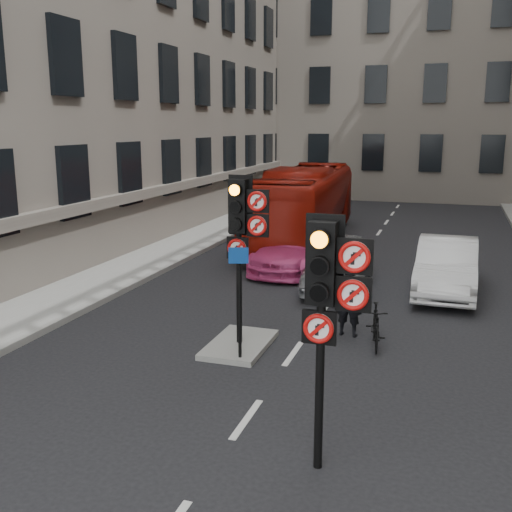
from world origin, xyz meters
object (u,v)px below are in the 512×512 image
Objects in this scene: car_white at (447,266)px; bus_red at (304,205)px; signal_far at (243,224)px; car_pink at (295,248)px; signal_near at (328,291)px; motorcyclist at (349,299)px; car_silver at (339,261)px; motorcycle at (376,326)px; info_sign at (239,287)px.

bus_red reaches higher than car_white.
signal_far is 7.64m from car_pink.
signal_near is 10.18m from car_white.
signal_far is at bearing 123.02° from signal_near.
car_pink is 2.76× the size of motorcyclist.
bus_red is (-0.76, 4.45, 0.83)m from car_pink.
signal_far is 0.77× the size of car_white.
signal_far reaches higher than car_silver.
car_silver is 0.97× the size of car_white.
motorcyclist reaches higher than car_pink.
bus_red is at bearing 101.54° from motorcycle.
car_pink is at bearing -59.36° from motorcyclist.
signal_near is 0.80× the size of car_silver.
car_white is at bearing 81.66° from signal_near.
bus_red is 4.82× the size of info_sign.
signal_far is 5.98m from car_silver.
car_silver reaches higher than motorcycle.
info_sign is (-2.39, 3.19, -1.00)m from signal_near.
signal_far is 3.64m from motorcycle.
motorcyclist is at bearing -74.25° from bus_red.
car_pink is 6.48m from motorcyclist.
signal_far is 0.76× the size of car_pink.
car_white reaches higher than car_pink.
car_silver is (-1.56, 9.56, -1.82)m from signal_near.
motorcyclist is (2.01, 1.47, -1.85)m from signal_far.
info_sign reaches higher than motorcyclist.
bus_red is 6.37× the size of motorcyclist.
motorcycle is at bearing -57.22° from car_pink.
signal_near is at bearing -69.31° from car_pink.
signal_far is at bearing -104.02° from car_silver.
car_silver is 0.41× the size of bus_red.
info_sign is at bearing -85.31° from bus_red.
car_white is at bearing -12.17° from car_pink.
bus_red is (-4.12, 15.77, -1.06)m from signal_near.
signal_near reaches higher than info_sign.
motorcycle is 0.91m from motorcyclist.
car_pink is 2.09× the size of info_sign.
signal_near is at bearing -71.10° from info_sign.
signal_near reaches higher than car_pink.
motorcycle is at bearing -104.93° from car_white.
motorcyclist is at bearing -80.08° from car_silver.
signal_far is at bearing -169.25° from motorcycle.
car_pink is at bearing 132.10° from car_silver.
signal_near is at bearing -97.68° from car_white.
info_sign is (-3.84, -6.73, 0.82)m from car_white.
signal_near is 2.09× the size of motorcyclist.
signal_far is 11.93m from bus_red.
info_sign reaches higher than car_pink.
car_white is at bearing 55.57° from signal_far.
signal_far reaches higher than signal_near.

